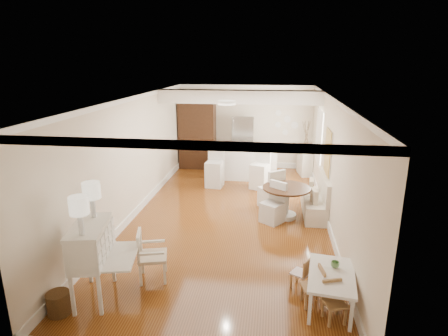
% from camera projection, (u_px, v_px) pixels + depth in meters
% --- Properties ---
extents(room, '(9.00, 9.04, 2.82)m').
position_uv_depth(room, '(233.00, 133.00, 8.59)').
color(room, brown).
rests_on(room, ground).
extents(secretary_bureau, '(1.14, 1.15, 1.23)m').
position_uv_depth(secretary_bureau, '(92.00, 262.00, 5.71)').
color(secretary_bureau, silver).
rests_on(secretary_bureau, ground).
extents(gustavian_armchair, '(0.61, 0.61, 0.87)m').
position_uv_depth(gustavian_armchair, '(153.00, 255.00, 6.26)').
color(gustavian_armchair, white).
rests_on(gustavian_armchair, ground).
extents(wicker_basket, '(0.38, 0.38, 0.34)m').
position_uv_depth(wicker_basket, '(59.00, 303.00, 5.46)').
color(wicker_basket, '#4D3318').
rests_on(wicker_basket, ground).
extents(kids_table, '(0.80, 1.18, 0.55)m').
position_uv_depth(kids_table, '(330.00, 290.00, 5.59)').
color(kids_table, silver).
rests_on(kids_table, ground).
extents(kids_chair_a, '(0.36, 0.36, 0.63)m').
position_uv_depth(kids_chair_a, '(312.00, 286.00, 5.61)').
color(kids_chair_a, '#A97C4D').
rests_on(kids_chair_a, ground).
extents(kids_chair_b, '(0.36, 0.36, 0.55)m').
position_uv_depth(kids_chair_b, '(300.00, 272.00, 6.06)').
color(kids_chair_b, tan).
rests_on(kids_chair_b, ground).
extents(kids_chair_c, '(0.37, 0.37, 0.61)m').
position_uv_depth(kids_chair_c, '(335.00, 302.00, 5.26)').
color(kids_chair_c, '#A37A4A').
rests_on(kids_chair_c, ground).
extents(banquette, '(0.52, 1.60, 0.98)m').
position_uv_depth(banquette, '(314.00, 195.00, 8.92)').
color(banquette, silver).
rests_on(banquette, ground).
extents(dining_table, '(1.43, 1.43, 0.76)m').
position_uv_depth(dining_table, '(286.00, 202.00, 8.75)').
color(dining_table, '#432715').
rests_on(dining_table, ground).
extents(slip_chair_near, '(0.63, 0.63, 0.93)m').
position_uv_depth(slip_chair_near, '(273.00, 203.00, 8.49)').
color(slip_chair_near, silver).
rests_on(slip_chair_near, ground).
extents(slip_chair_far, '(0.68, 0.69, 1.01)m').
position_uv_depth(slip_chair_far, '(271.00, 188.00, 9.35)').
color(slip_chair_far, silver).
rests_on(slip_chair_far, ground).
extents(breakfast_counter, '(2.05, 0.65, 1.03)m').
position_uv_depth(breakfast_counter, '(244.00, 163.00, 11.63)').
color(breakfast_counter, white).
rests_on(breakfast_counter, ground).
extents(bar_stool_left, '(0.52, 0.52, 1.19)m').
position_uv_depth(bar_stool_left, '(214.00, 167.00, 10.88)').
color(bar_stool_left, silver).
rests_on(bar_stool_left, ground).
extents(bar_stool_right, '(0.60, 0.60, 1.16)m').
position_uv_depth(bar_stool_right, '(260.00, 169.00, 10.72)').
color(bar_stool_right, white).
rests_on(bar_stool_right, ground).
extents(pantry_cabinet, '(1.20, 0.60, 2.30)m').
position_uv_depth(pantry_cabinet, '(198.00, 135.00, 12.71)').
color(pantry_cabinet, '#381E11').
rests_on(pantry_cabinet, ground).
extents(fridge, '(0.75, 0.65, 1.80)m').
position_uv_depth(fridge, '(253.00, 144.00, 12.50)').
color(fridge, silver).
rests_on(fridge, ground).
extents(sideboard, '(0.48, 0.82, 0.74)m').
position_uv_depth(sideboard, '(305.00, 163.00, 12.13)').
color(sideboard, silver).
rests_on(sideboard, ground).
extents(pencil_cup, '(0.14, 0.14, 0.10)m').
position_uv_depth(pencil_cup, '(335.00, 265.00, 5.66)').
color(pencil_cup, '#669E5C').
rests_on(pencil_cup, kids_table).
extents(branch_vase, '(0.17, 0.17, 0.18)m').
position_uv_depth(branch_vase, '(305.00, 149.00, 12.01)').
color(branch_vase, white).
rests_on(branch_vase, sideboard).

